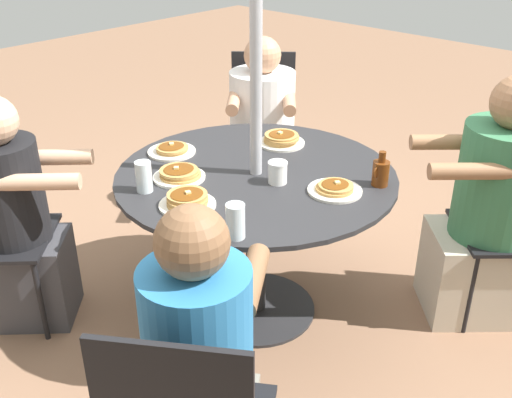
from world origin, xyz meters
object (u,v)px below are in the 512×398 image
patio_table (256,203)px  drinking_glass_a (144,177)px  diner_east (262,137)px  pancake_plate_a (172,150)px  pancake_plate_e (281,140)px  diner_north (489,214)px  coffee_cup (278,172)px  drinking_glass_b (235,221)px  diner_west (202,386)px  pancake_plate_b (187,201)px  pancake_plate_d (335,189)px  pancake_plate_c (180,174)px  diner_south (20,223)px  patio_chair_east (263,121)px  syrup_bottle (380,172)px

patio_table → drinking_glass_a: bearing=-25.9°
diner_east → pancake_plate_a: bearing=64.7°
pancake_plate_a → pancake_plate_e: size_ratio=1.00×
diner_north → coffee_cup: diner_north is taller
diner_east → drinking_glass_b: size_ratio=8.40×
diner_west → pancake_plate_b: diner_west is taller
diner_west → pancake_plate_b: (-0.46, -0.58, 0.23)m
drinking_glass_a → drinking_glass_b: same height
diner_east → coffee_cup: 1.18m
patio_table → drinking_glass_a: drinking_glass_a is taller
diner_north → pancake_plate_d: (0.64, -0.40, 0.22)m
pancake_plate_a → drinking_glass_b: 0.82m
diner_north → drinking_glass_b: (1.16, -0.45, 0.28)m
patio_table → coffee_cup: size_ratio=13.00×
diner_north → diner_west: size_ratio=1.02×
diner_west → pancake_plate_e: bearing=87.1°
drinking_glass_b → diner_west: bearing=33.3°
pancake_plate_d → pancake_plate_e: (-0.24, -0.49, 0.01)m
coffee_cup → drinking_glass_b: 0.47m
pancake_plate_a → pancake_plate_b: size_ratio=1.00×
drinking_glass_b → pancake_plate_c: bearing=-109.4°
diner_east → drinking_glass_b: (1.23, 1.00, 0.32)m
pancake_plate_e → diner_west: bearing=31.4°
diner_north → diner_south: 2.10m
patio_table → pancake_plate_e: (-0.32, -0.13, 0.17)m
pancake_plate_e → diner_east: bearing=-130.4°
pancake_plate_c → pancake_plate_d: pancake_plate_c is taller
patio_table → coffee_cup: bearing=85.8°
patio_chair_east → diner_west: (1.80, 1.40, 0.01)m
diner_west → drinking_glass_a: (-0.43, -0.80, 0.27)m
pancake_plate_a → syrup_bottle: 0.96m
pancake_plate_a → pancake_plate_d: size_ratio=1.00×
diner_south → coffee_cup: (-0.73, 0.87, 0.27)m
pancake_plate_e → pancake_plate_c: bearing=-6.4°
syrup_bottle → coffee_cup: size_ratio=1.60×
pancake_plate_b → drinking_glass_a: (0.03, -0.23, 0.04)m
diner_west → coffee_cup: bearing=83.9°
diner_north → patio_chair_east: size_ratio=1.25×
pancake_plate_e → diner_south: bearing=-29.6°
diner_east → syrup_bottle: (0.53, 1.14, 0.31)m
patio_chair_east → coffee_cup: 1.35m
diner_north → pancake_plate_b: diner_north is taller
pancake_plate_c → drinking_glass_a: drinking_glass_a is taller
diner_west → syrup_bottle: size_ratio=7.62×
pancake_plate_c → syrup_bottle: (-0.52, 0.65, 0.04)m
coffee_cup → patio_chair_east: bearing=-135.0°
drinking_glass_a → diner_north: bearing=139.9°
diner_south → diner_west: diner_west is taller
pancake_plate_a → drinking_glass_a: drinking_glass_a is taller
pancake_plate_e → pancake_plate_d: bearing=64.1°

